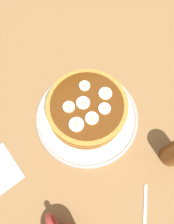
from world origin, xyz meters
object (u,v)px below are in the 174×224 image
object	(u,v)px
pancake_stack	(86,110)
banana_slice_3	(104,109)
banana_slice_6	(92,118)
banana_slice_2	(76,125)
plate	(87,117)
banana_slice_4	(105,93)
banana_slice_1	(85,86)
fork	(145,217)
banana_slice_5	(69,107)
banana_slice_0	(83,103)

from	to	relation	value
pancake_stack	banana_slice_3	bearing A→B (deg)	-138.69
banana_slice_6	banana_slice_2	bearing A→B (deg)	81.50
banana_slice_2	banana_slice_6	xyz separation A→B (cm)	(-0.56, -3.75, -0.08)
plate	banana_slice_4	bearing A→B (deg)	-86.75
banana_slice_1	banana_slice_2	distance (cm)	9.93
banana_slice_1	banana_slice_4	world-z (taller)	banana_slice_1
banana_slice_3	fork	distance (cm)	27.10
banana_slice_1	banana_slice_5	world-z (taller)	banana_slice_5
plate	banana_slice_1	size ratio (longest dim) A/B	10.31
plate	banana_slice_0	size ratio (longest dim) A/B	8.57
banana_slice_2	banana_slice_3	xyz separation A→B (cm)	(-0.12, -7.48, -0.09)
banana_slice_1	banana_slice_4	distance (cm)	5.06
banana_slice_2	banana_slice_3	world-z (taller)	banana_slice_2
banana_slice_2	fork	size ratio (longest dim) A/B	0.32
banana_slice_0	banana_slice_4	distance (cm)	5.76
banana_slice_6	banana_slice_5	bearing A→B (deg)	30.56
banana_slice_1	banana_slice_2	size ratio (longest dim) A/B	0.79
banana_slice_5	banana_slice_6	distance (cm)	5.96
pancake_stack	banana_slice_1	bearing A→B (deg)	-27.90
banana_slice_3	banana_slice_0	bearing A→B (deg)	41.34
banana_slice_3	plate	bearing A→B (deg)	41.56
pancake_stack	banana_slice_4	size ratio (longest dim) A/B	6.18
banana_slice_3	banana_slice_4	bearing A→B (deg)	-34.25
plate	banana_slice_5	xyz separation A→B (cm)	(1.55, 3.98, 8.97)
banana_slice_5	banana_slice_4	bearing A→B (deg)	-97.89
plate	fork	distance (cm)	28.12
banana_slice_4	banana_slice_6	world-z (taller)	banana_slice_6
banana_slice_5	banana_slice_6	xyz separation A→B (cm)	(-5.13, -3.03, -0.04)
banana_slice_4	banana_slice_5	bearing A→B (deg)	82.11
banana_slice_6	fork	world-z (taller)	banana_slice_6
plate	fork	size ratio (longest dim) A/B	2.60
banana_slice_4	pancake_stack	bearing A→B (deg)	91.04
pancake_stack	banana_slice_6	size ratio (longest dim) A/B	6.40
banana_slice_1	banana_slice_3	xyz separation A→B (cm)	(-7.44, -0.76, 0.03)
banana_slice_5	banana_slice_6	world-z (taller)	same
banana_slice_0	banana_slice_2	world-z (taller)	banana_slice_2
banana_slice_0	banana_slice_1	distance (cm)	4.44
banana_slice_0	fork	world-z (taller)	banana_slice_0
fork	banana_slice_5	bearing A→B (deg)	4.60
banana_slice_3	fork	bearing A→B (deg)	170.03
banana_slice_2	banana_slice_0	bearing A→B (deg)	-47.36
banana_slice_2	pancake_stack	bearing A→B (deg)	-54.76
plate	pancake_stack	distance (cm)	4.70
banana_slice_2	banana_slice_3	distance (cm)	7.49
banana_slice_1	banana_slice_2	bearing A→B (deg)	137.42
pancake_stack	banana_slice_4	xyz separation A→B (cm)	(0.10, -5.27, 4.14)
banana_slice_2	banana_slice_5	world-z (taller)	same
pancake_stack	banana_slice_2	world-z (taller)	banana_slice_2
banana_slice_0	pancake_stack	bearing A→B (deg)	-138.48
banana_slice_0	banana_slice_4	bearing A→B (deg)	-94.40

